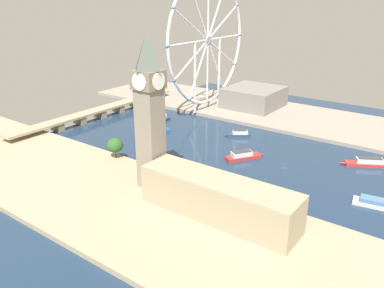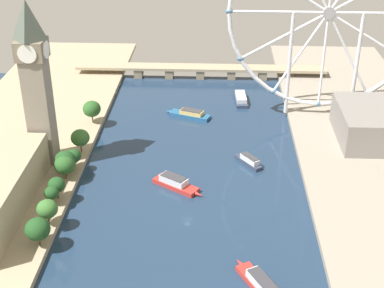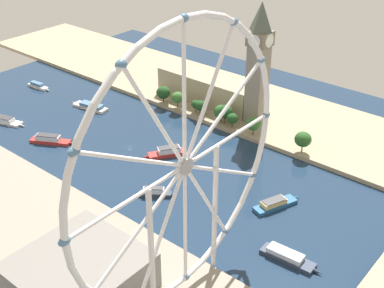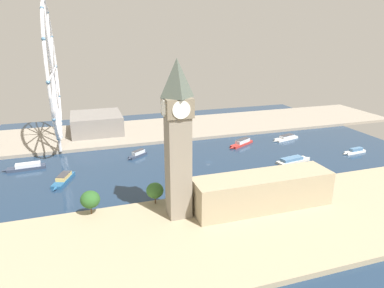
% 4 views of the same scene
% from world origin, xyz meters
% --- Properties ---
extents(ground_plane, '(379.52, 379.52, 0.00)m').
position_xyz_m(ground_plane, '(0.00, 0.00, 0.00)').
color(ground_plane, '#1E334C').
extents(riverbank_left, '(90.00, 520.00, 3.00)m').
position_xyz_m(riverbank_left, '(-104.76, 0.00, 1.50)').
color(riverbank_left, tan).
rests_on(riverbank_left, ground_plane).
extents(clock_tower, '(15.59, 15.59, 89.42)m').
position_xyz_m(clock_tower, '(-81.44, 49.32, 49.40)').
color(clock_tower, gray).
rests_on(clock_tower, riverbank_left).
extents(parliament_block, '(22.00, 85.51, 20.83)m').
position_xyz_m(parliament_block, '(-87.85, -1.43, 13.42)').
color(parliament_block, tan).
rests_on(parliament_block, riverbank_left).
extents(tree_row_embankment, '(13.74, 135.10, 14.56)m').
position_xyz_m(tree_row_embankment, '(-64.77, 30.93, 11.59)').
color(tree_row_embankment, '#513823').
rests_on(tree_row_embankment, riverbank_left).
extents(ferris_wheel, '(124.61, 3.20, 128.07)m').
position_xyz_m(ferris_wheel, '(79.26, 119.01, 68.98)').
color(ferris_wheel, silver).
rests_on(ferris_wheel, riverbank_right).
extents(riverside_hall, '(53.14, 51.03, 19.37)m').
position_xyz_m(riverside_hall, '(111.90, 84.06, 12.69)').
color(riverside_hall, gray).
rests_on(riverside_hall, riverbank_right).
extents(tour_boat_0, '(31.36, 16.62, 5.36)m').
position_xyz_m(tour_boat_0, '(-4.59, 115.39, 2.12)').
color(tour_boat_0, '#235684').
rests_on(tour_boat_0, ground_plane).
extents(tour_boat_1, '(27.87, 20.80, 6.21)m').
position_xyz_m(tour_boat_1, '(-7.68, 28.57, 2.49)').
color(tour_boat_1, '#B22D28').
rests_on(tour_boat_1, ground_plane).
extents(tour_boat_2, '(6.74, 25.33, 4.79)m').
position_xyz_m(tour_boat_2, '(-20.52, -133.14, 1.94)').
color(tour_boat_2, white).
rests_on(tour_boat_2, ground_plane).
extents(tour_boat_3, '(13.00, 35.54, 4.44)m').
position_xyz_m(tour_boat_3, '(-22.53, -67.19, 1.87)').
color(tour_boat_3, beige).
rests_on(tour_boat_3, ground_plane).
extents(tour_boat_4, '(14.53, 32.30, 4.61)m').
position_xyz_m(tour_boat_4, '(34.77, -97.17, 1.87)').
color(tour_boat_4, white).
rests_on(tour_boat_4, ground_plane).
extents(tour_boat_5, '(16.16, 20.11, 5.65)m').
position_xyz_m(tour_boat_5, '(31.46, 54.58, 2.33)').
color(tour_boat_5, '#2D384C').
rests_on(tour_boat_5, ground_plane).
extents(tour_boat_6, '(20.29, 31.54, 6.08)m').
position_xyz_m(tour_boat_6, '(32.09, -46.17, 2.46)').
color(tour_boat_6, '#B22D28').
rests_on(tour_boat_6, ground_plane).
extents(tour_boat_7, '(9.62, 33.41, 4.96)m').
position_xyz_m(tour_boat_7, '(29.76, 143.95, 2.08)').
color(tour_boat_7, '#2D384C').
rests_on(tour_boat_7, ground_plane).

